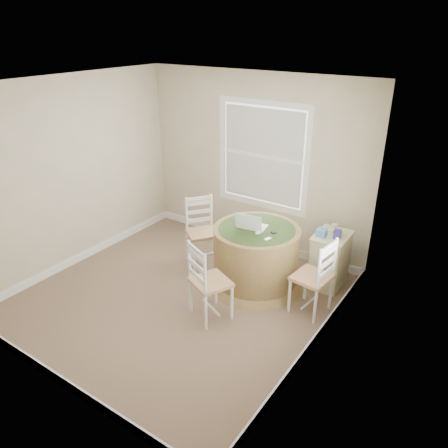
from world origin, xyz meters
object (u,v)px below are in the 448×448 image
Objects in this scene: chair_left at (203,233)px; chair_right at (312,277)px; laptop at (251,225)px; corner_chest at (329,260)px; chair_near at (211,282)px; round_table at (256,254)px.

chair_right is at bearing -60.71° from chair_left.
laptop reaches higher than corner_chest.
chair_left is 1.00× the size of chair_right.
chair_near is 2.40× the size of laptop.
chair_left is 1.00× the size of chair_near.
chair_left is 1.30× the size of corner_chest.
chair_left is at bearing -14.61° from laptop.
laptop reaches higher than chair_right.
laptop is (-0.93, 0.15, 0.36)m from chair_right.
chair_left and chair_right have the same top height.
round_table is 1.37× the size of chair_right.
round_table is 1.37× the size of chair_left.
chair_near and chair_right have the same top height.
chair_left is (-0.90, 0.05, 0.04)m from round_table.
laptop is at bearing -92.90° from chair_right.
chair_near is at bearing -44.24° from chair_right.
chair_left is 1.78m from corner_chest.
chair_near is 1.69m from corner_chest.
chair_right is at bearing 160.98° from laptop.
chair_left is 2.40× the size of laptop.
round_table is 1.79× the size of corner_chest.
chair_near is (0.84, -0.98, 0.00)m from chair_left.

